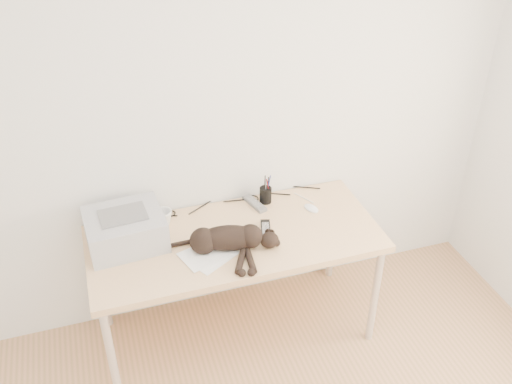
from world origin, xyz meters
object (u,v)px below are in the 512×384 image
object	(u,v)px
desk	(231,246)
printer	(125,229)
cat	(225,240)
pen_cup	(266,195)
mug	(164,218)
mouse	(311,207)

from	to	relation	value
desk	printer	bearing A→B (deg)	176.40
cat	pen_cup	xyz separation A→B (m)	(0.35, 0.36, -0.01)
mug	cat	bearing A→B (deg)	-49.81
desk	mug	world-z (taller)	mug
desk	mouse	world-z (taller)	mouse
desk	printer	size ratio (longest dim) A/B	3.76
desk	pen_cup	distance (m)	0.37
cat	mouse	world-z (taller)	cat
printer	mouse	xyz separation A→B (m)	(1.07, -0.01, -0.08)
cat	mouse	size ratio (longest dim) A/B	6.06
printer	pen_cup	bearing A→B (deg)	9.61
mouse	printer	bearing A→B (deg)	156.43
mouse	pen_cup	bearing A→B (deg)	123.55
desk	cat	xyz separation A→B (m)	(-0.08, -0.18, 0.20)
printer	pen_cup	distance (m)	0.85
printer	cat	bearing A→B (deg)	-23.71
printer	pen_cup	xyz separation A→B (m)	(0.84, 0.14, -0.04)
cat	desk	bearing A→B (deg)	79.77
printer	cat	xyz separation A→B (m)	(0.49, -0.22, -0.03)
mug	printer	bearing A→B (deg)	-154.47
mug	desk	bearing A→B (deg)	-21.94
mug	mouse	world-z (taller)	mug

